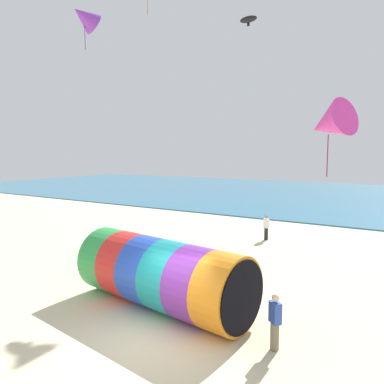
% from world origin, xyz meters
% --- Properties ---
extents(ground_plane, '(120.00, 120.00, 0.00)m').
position_xyz_m(ground_plane, '(0.00, 0.00, 0.00)').
color(ground_plane, beige).
extents(sea, '(120.00, 40.00, 0.10)m').
position_xyz_m(sea, '(0.00, 40.36, 0.05)').
color(sea, teal).
rests_on(sea, ground).
extents(giant_inflatable_tube, '(6.96, 3.33, 2.43)m').
position_xyz_m(giant_inflatable_tube, '(-1.17, 2.06, 1.21)').
color(giant_inflatable_tube, green).
rests_on(giant_inflatable_tube, ground).
extents(kite_handler, '(0.42, 0.40, 1.60)m').
position_xyz_m(kite_handler, '(3.16, 1.43, 0.81)').
color(kite_handler, '#726651').
rests_on(kite_handler, ground).
extents(kite_purple_delta, '(1.53, 1.80, 2.32)m').
position_xyz_m(kite_purple_delta, '(-8.22, 5.29, 12.05)').
color(kite_purple_delta, purple).
extents(kite_black_parafoil, '(1.17, 0.61, 0.63)m').
position_xyz_m(kite_black_parafoil, '(-3.10, 13.41, 13.35)').
color(kite_black_parafoil, black).
extents(kite_magenta_delta, '(1.69, 1.56, 2.15)m').
position_xyz_m(kite_magenta_delta, '(4.09, 2.74, 6.23)').
color(kite_magenta_delta, '#D1339E').
extents(bystander_mid_beach, '(0.42, 0.39, 1.57)m').
position_xyz_m(bystander_mid_beach, '(-1.82, 13.73, 0.79)').
color(bystander_mid_beach, black).
rests_on(bystander_mid_beach, ground).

